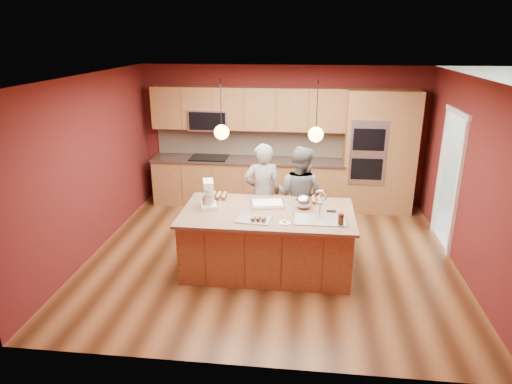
# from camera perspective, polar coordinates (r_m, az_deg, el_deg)

# --- Properties ---
(floor) EXTENTS (5.50, 5.50, 0.00)m
(floor) POSITION_cam_1_polar(r_m,az_deg,el_deg) (7.13, 1.83, -7.95)
(floor) COLOR #412210
(floor) RESTS_ON ground
(ceiling) EXTENTS (5.50, 5.50, 0.00)m
(ceiling) POSITION_cam_1_polar(r_m,az_deg,el_deg) (6.37, 2.09, 14.22)
(ceiling) COLOR silver
(ceiling) RESTS_ON ground
(wall_back) EXTENTS (5.50, 0.00, 5.50)m
(wall_back) POSITION_cam_1_polar(r_m,az_deg,el_deg) (9.04, 3.26, 7.03)
(wall_back) COLOR #561817
(wall_back) RESTS_ON ground
(wall_front) EXTENTS (5.50, 0.00, 5.50)m
(wall_front) POSITION_cam_1_polar(r_m,az_deg,el_deg) (4.30, -0.80, -7.06)
(wall_front) COLOR #561817
(wall_front) RESTS_ON ground
(wall_left) EXTENTS (0.00, 5.00, 5.00)m
(wall_left) POSITION_cam_1_polar(r_m,az_deg,el_deg) (7.36, -19.95, 3.06)
(wall_left) COLOR #561817
(wall_left) RESTS_ON ground
(wall_right) EXTENTS (0.00, 5.00, 5.00)m
(wall_right) POSITION_cam_1_polar(r_m,az_deg,el_deg) (6.98, 25.09, 1.53)
(wall_right) COLOR #561817
(wall_right) RESTS_ON ground
(cabinet_run) EXTENTS (3.74, 0.64, 2.30)m
(cabinet_run) POSITION_cam_1_polar(r_m,az_deg,el_deg) (8.94, -1.25, 4.52)
(cabinet_run) COLOR brown
(cabinet_run) RESTS_ON floor
(oven_column) EXTENTS (1.30, 0.62, 2.30)m
(oven_column) POSITION_cam_1_polar(r_m,az_deg,el_deg) (8.88, 15.13, 4.85)
(oven_column) COLOR brown
(oven_column) RESTS_ON floor
(doorway_trim) EXTENTS (0.08, 1.11, 2.20)m
(doorway_trim) POSITION_cam_1_polar(r_m,az_deg,el_deg) (7.78, 22.90, 1.22)
(doorway_trim) COLOR white
(doorway_trim) RESTS_ON wall_right
(pendant_left) EXTENTS (0.20, 0.20, 0.80)m
(pendant_left) POSITION_cam_1_polar(r_m,az_deg,el_deg) (6.17, -4.32, 7.49)
(pendant_left) COLOR black
(pendant_left) RESTS_ON ceiling
(pendant_right) EXTENTS (0.20, 0.20, 0.80)m
(pendant_right) POSITION_cam_1_polar(r_m,az_deg,el_deg) (6.07, 7.50, 7.18)
(pendant_right) COLOR black
(pendant_right) RESTS_ON ceiling
(island) EXTENTS (2.42, 1.35, 1.27)m
(island) POSITION_cam_1_polar(r_m,az_deg,el_deg) (6.58, 1.55, -5.96)
(island) COLOR brown
(island) RESTS_ON floor
(person_left) EXTENTS (0.68, 0.54, 1.65)m
(person_left) POSITION_cam_1_polar(r_m,az_deg,el_deg) (7.31, 0.79, -0.19)
(person_left) COLOR black
(person_left) RESTS_ON floor
(person_right) EXTENTS (0.96, 0.87, 1.62)m
(person_right) POSITION_cam_1_polar(r_m,az_deg,el_deg) (7.29, 5.46, -0.47)
(person_right) COLOR gray
(person_right) RESTS_ON floor
(stand_mixer) EXTENTS (0.28, 0.33, 0.40)m
(stand_mixer) POSITION_cam_1_polar(r_m,az_deg,el_deg) (6.52, -5.95, -0.52)
(stand_mixer) COLOR white
(stand_mixer) RESTS_ON island
(sheet_cake) EXTENTS (0.55, 0.44, 0.05)m
(sheet_cake) POSITION_cam_1_polar(r_m,az_deg,el_deg) (6.63, 1.45, -1.48)
(sheet_cake) COLOR silver
(sheet_cake) RESTS_ON island
(cooling_rack) EXTENTS (0.48, 0.37, 0.02)m
(cooling_rack) POSITION_cam_1_polar(r_m,az_deg,el_deg) (6.11, -0.27, -3.44)
(cooling_rack) COLOR silver
(cooling_rack) RESTS_ON island
(mixing_bowl) EXTENTS (0.24, 0.24, 0.20)m
(mixing_bowl) POSITION_cam_1_polar(r_m,az_deg,el_deg) (6.53, 5.97, -1.22)
(mixing_bowl) COLOR silver
(mixing_bowl) RESTS_ON island
(plate) EXTENTS (0.16, 0.16, 0.01)m
(plate) POSITION_cam_1_polar(r_m,az_deg,el_deg) (6.01, 3.60, -3.88)
(plate) COLOR silver
(plate) RESTS_ON island
(tumbler) EXTENTS (0.08, 0.08, 0.15)m
(tumbler) POSITION_cam_1_polar(r_m,az_deg,el_deg) (6.04, 10.56, -3.38)
(tumbler) COLOR #37190B
(tumbler) RESTS_ON island
(phone) EXTENTS (0.13, 0.08, 0.01)m
(phone) POSITION_cam_1_polar(r_m,az_deg,el_deg) (6.49, 9.40, -2.37)
(phone) COLOR black
(phone) RESTS_ON island
(cupcakes_left) EXTENTS (0.25, 0.25, 0.08)m
(cupcakes_left) POSITION_cam_1_polar(r_m,az_deg,el_deg) (6.93, -4.67, -0.46)
(cupcakes_left) COLOR tan
(cupcakes_left) RESTS_ON island
(cupcakes_rack) EXTENTS (0.21, 0.14, 0.06)m
(cupcakes_rack) POSITION_cam_1_polar(r_m,az_deg,el_deg) (6.05, 0.29, -3.27)
(cupcakes_rack) COLOR tan
(cupcakes_rack) RESTS_ON island
(cupcakes_right) EXTENTS (0.17, 0.25, 0.08)m
(cupcakes_right) POSITION_cam_1_polar(r_m,az_deg,el_deg) (6.79, 7.58, -0.99)
(cupcakes_right) COLOR tan
(cupcakes_right) RESTS_ON island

